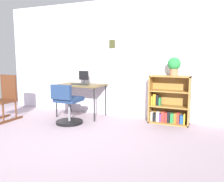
% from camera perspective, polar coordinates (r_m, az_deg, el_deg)
% --- Properties ---
extents(ground_plane, '(6.24, 6.24, 0.00)m').
position_cam_1_polar(ground_plane, '(3.63, -15.94, -12.80)').
color(ground_plane, gray).
extents(wall_back, '(5.20, 0.12, 2.49)m').
position_cam_1_polar(wall_back, '(5.23, -1.33, 7.82)').
color(wall_back, silver).
rests_on(wall_back, ground_plane).
extents(desk, '(1.00, 0.63, 0.71)m').
position_cam_1_polar(desk, '(5.10, -7.54, 1.03)').
color(desk, brown).
rests_on(desk, ground_plane).
extents(monitor, '(0.23, 0.15, 0.28)m').
position_cam_1_polar(monitor, '(5.14, -6.88, 3.35)').
color(monitor, '#262628').
rests_on(monitor, desk).
extents(keyboard, '(0.38, 0.14, 0.02)m').
position_cam_1_polar(keyboard, '(5.01, -7.82, 1.64)').
color(keyboard, black).
rests_on(keyboard, desk).
extents(office_chair, '(0.52, 0.55, 0.78)m').
position_cam_1_polar(office_chair, '(4.58, -10.78, -3.73)').
color(office_chair, black).
rests_on(office_chair, ground_plane).
extents(rocking_chair, '(0.42, 0.64, 0.92)m').
position_cam_1_polar(rocking_chair, '(5.28, -24.51, -1.45)').
color(rocking_chair, '#4D2816').
rests_on(rocking_chair, ground_plane).
extents(bookshelf_low, '(0.76, 0.30, 0.94)m').
position_cam_1_polar(bookshelf_low, '(4.70, 13.65, -2.72)').
color(bookshelf_low, olive).
rests_on(bookshelf_low, ground_plane).
extents(potted_plant_on_shelf, '(0.24, 0.24, 0.35)m').
position_cam_1_polar(potted_plant_on_shelf, '(4.55, 14.89, 6.11)').
color(potted_plant_on_shelf, '#9E6642').
rests_on(potted_plant_on_shelf, bookshelf_low).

